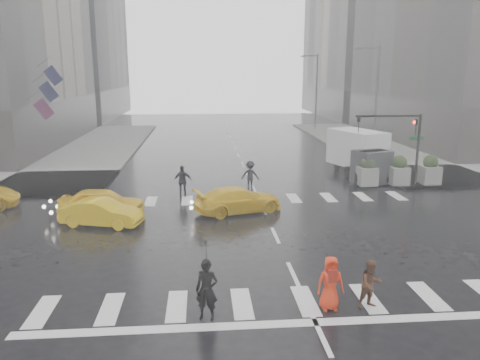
{
  "coord_description": "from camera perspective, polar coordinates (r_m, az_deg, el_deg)",
  "views": [
    {
      "loc": [
        -3.16,
        -19.16,
        7.02
      ],
      "look_at": [
        -1.39,
        2.0,
        2.05
      ],
      "focal_mm": 35.0,
      "sensor_mm": 36.0,
      "label": 1
    }
  ],
  "objects": [
    {
      "name": "planter_mid",
      "position": [
        30.55,
        18.79,
        1.05
      ],
      "size": [
        1.1,
        1.1,
        1.8
      ],
      "color": "gray",
      "rests_on": "ground"
    },
    {
      "name": "street_lamp_far",
      "position": [
        58.9,
        9.17,
        10.98
      ],
      "size": [
        2.15,
        0.22,
        9.0
      ],
      "color": "#59595B",
      "rests_on": "ground"
    },
    {
      "name": "traffic_signal_pole",
      "position": [
        30.01,
        19.26,
        5.15
      ],
      "size": [
        4.45,
        0.42,
        4.5
      ],
      "color": "black",
      "rests_on": "ground"
    },
    {
      "name": "pedestrian_far_b",
      "position": [
        28.29,
        1.26,
        0.6
      ],
      "size": [
        1.24,
        0.89,
        1.74
      ],
      "primitive_type": "imported",
      "rotation": [
        0.0,
        0.0,
        2.88
      ],
      "color": "black",
      "rests_on": "ground"
    },
    {
      "name": "pedestrian_far_a",
      "position": [
        26.82,
        -6.99,
        -0.12
      ],
      "size": [
        1.09,
        0.7,
        1.8
      ],
      "primitive_type": "imported",
      "rotation": [
        0.0,
        0.0,
        3.19
      ],
      "color": "black",
      "rests_on": "ground"
    },
    {
      "name": "taxi_rear",
      "position": [
        23.72,
        -0.19,
        -2.42
      ],
      "size": [
        4.31,
        2.94,
        1.3
      ],
      "primitive_type": "imported",
      "rotation": [
        0.0,
        0.0,
        1.88
      ],
      "color": "yellow",
      "rests_on": "ground"
    },
    {
      "name": "street_lamp_near",
      "position": [
        39.78,
        16.11,
        9.67
      ],
      "size": [
        2.15,
        0.22,
        9.0
      ],
      "color": "#59595B",
      "rests_on": "ground"
    },
    {
      "name": "planter_east",
      "position": [
        31.4,
        22.14,
        1.1
      ],
      "size": [
        1.1,
        1.1,
        1.8
      ],
      "color": "gray",
      "rests_on": "ground"
    },
    {
      "name": "pedestrian_orange",
      "position": [
        14.55,
        10.96,
        -12.21
      ],
      "size": [
        0.82,
        0.53,
        1.67
      ],
      "rotation": [
        0.0,
        0.0,
        -0.0
      ],
      "color": "red",
      "rests_on": "ground"
    },
    {
      "name": "planter_west",
      "position": [
        29.81,
        15.26,
        1.01
      ],
      "size": [
        1.1,
        1.1,
        1.8
      ],
      "color": "gray",
      "rests_on": "ground"
    },
    {
      "name": "ground",
      "position": [
        20.65,
        4.34,
        -6.74
      ],
      "size": [
        120.0,
        120.0,
        0.0
      ],
      "primitive_type": "plane",
      "color": "black",
      "rests_on": "ground"
    },
    {
      "name": "taxi_mid",
      "position": [
        22.62,
        -16.54,
        -3.84
      ],
      "size": [
        3.96,
        2.22,
        1.24
      ],
      "primitive_type": "imported",
      "rotation": [
        0.0,
        0.0,
        1.31
      ],
      "color": "yellow",
      "rests_on": "ground"
    },
    {
      "name": "pedestrian_brown",
      "position": [
        14.94,
        15.67,
        -12.12
      ],
      "size": [
        0.86,
        0.74,
        1.52
      ],
      "primitive_type": "imported",
      "rotation": [
        0.0,
        0.0,
        0.25
      ],
      "color": "#4F2D1C",
      "rests_on": "ground"
    },
    {
      "name": "sidewalk_ne",
      "position": [
        43.66,
        26.59,
        2.61
      ],
      "size": [
        35.0,
        35.0,
        0.15
      ],
      "primitive_type": "cube",
      "color": "gray",
      "rests_on": "ground"
    },
    {
      "name": "box_truck",
      "position": [
        32.43,
        14.5,
        3.18
      ],
      "size": [
        2.16,
        5.77,
        3.06
      ],
      "rotation": [
        0.0,
        0.0,
        0.35
      ],
      "color": "white",
      "rests_on": "ground"
    },
    {
      "name": "flag_cluster",
      "position": [
        39.53,
        -22.71,
        10.17
      ],
      "size": [
        2.87,
        3.06,
        4.69
      ],
      "color": "#59595B",
      "rests_on": "ground"
    },
    {
      "name": "taxi_front",
      "position": [
        23.99,
        -16.44,
        -2.66
      ],
      "size": [
        4.22,
        1.92,
        1.4
      ],
      "primitive_type": "imported",
      "rotation": [
        0.0,
        0.0,
        1.51
      ],
      "color": "yellow",
      "rests_on": "ground"
    },
    {
      "name": "pedestrian_black",
      "position": [
        13.51,
        -4.12,
        -10.63
      ],
      "size": [
        1.16,
        1.18,
        2.43
      ],
      "rotation": [
        0.0,
        0.0,
        -0.24
      ],
      "color": "black",
      "rests_on": "ground"
    },
    {
      "name": "road_markings",
      "position": [
        20.65,
        4.34,
        -6.73
      ],
      "size": [
        18.0,
        48.0,
        0.01
      ],
      "primitive_type": null,
      "color": "silver",
      "rests_on": "ground"
    },
    {
      "name": "building_ne_far",
      "position": [
        82.28,
        19.34,
        18.91
      ],
      "size": [
        26.05,
        26.05,
        36.0
      ],
      "color": "#A2998D",
      "rests_on": "ground"
    }
  ]
}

